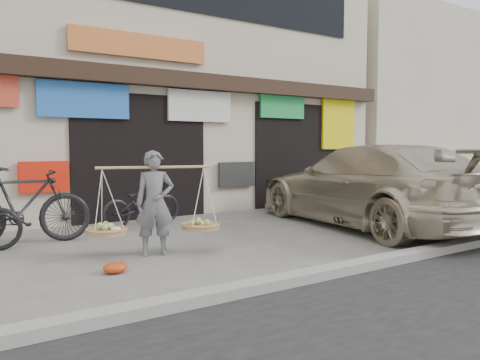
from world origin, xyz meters
TOP-DOWN VIEW (x-y plane):
  - ground at (0.00, 0.00)m, footprint 70.00×70.00m
  - kerb at (0.00, -2.00)m, footprint 70.00×0.25m
  - shophouse_block at (-0.00, 6.42)m, footprint 14.00×6.32m
  - neighbor_east at (13.50, 7.00)m, footprint 12.00×7.00m
  - street_vendor at (-1.08, 0.24)m, footprint 1.87×0.94m
  - bike_1 at (-2.59, 2.11)m, footprint 2.18×0.98m
  - bike_2 at (-0.38, 2.55)m, footprint 1.87×1.01m
  - suv at (3.44, 0.19)m, footprint 2.99×5.83m
  - red_bag at (-1.90, -0.42)m, footprint 0.31×0.25m

SIDE VIEW (x-z plane):
  - ground at x=0.00m, z-range 0.00..0.00m
  - kerb at x=0.00m, z-range 0.00..0.12m
  - red_bag at x=-1.90m, z-range 0.00..0.14m
  - bike_2 at x=-0.38m, z-range 0.00..0.93m
  - bike_1 at x=-2.59m, z-range 0.00..1.26m
  - street_vendor at x=-1.08m, z-range -0.07..1.46m
  - suv at x=3.44m, z-range 0.00..1.62m
  - neighbor_east at x=13.50m, z-range 0.00..6.40m
  - shophouse_block at x=0.00m, z-range -0.05..6.95m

